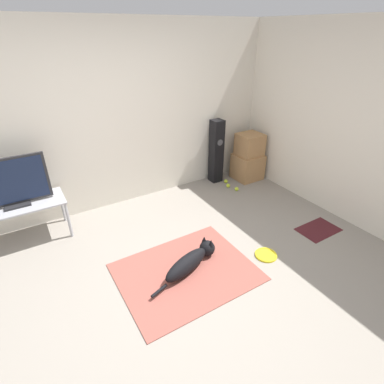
{
  "coord_description": "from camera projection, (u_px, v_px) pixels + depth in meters",
  "views": [
    {
      "loc": [
        -1.13,
        -1.97,
        2.4
      ],
      "look_at": [
        0.72,
        1.06,
        0.45
      ],
      "focal_mm": 28.0,
      "sensor_mm": 36.0,
      "label": 1
    }
  ],
  "objects": [
    {
      "name": "area_rug",
      "position": [
        186.0,
        272.0,
        3.34
      ],
      "size": [
        1.46,
        1.16,
        0.01
      ],
      "color": "#934C42",
      "rests_on": "ground_plane"
    },
    {
      "name": "cardboard_box_upper",
      "position": [
        250.0,
        145.0,
        5.16
      ],
      "size": [
        0.4,
        0.38,
        0.37
      ],
      "color": "#A87A4C",
      "rests_on": "cardboard_box_lower"
    },
    {
      "name": "ground_plane",
      "position": [
        186.0,
        288.0,
        3.14
      ],
      "size": [
        12.0,
        12.0,
        0.0
      ],
      "primitive_type": "plane",
      "color": "gray"
    },
    {
      "name": "cardboard_box_lower",
      "position": [
        247.0,
        167.0,
        5.35
      ],
      "size": [
        0.46,
        0.43,
        0.44
      ],
      "color": "#A87A4C",
      "rests_on": "ground_plane"
    },
    {
      "name": "wall_right",
      "position": [
        365.0,
        131.0,
        3.72
      ],
      "size": [
        0.06,
        8.0,
        2.55
      ],
      "color": "silver",
      "rests_on": "ground_plane"
    },
    {
      "name": "wall_back",
      "position": [
        107.0,
        121.0,
        4.1
      ],
      "size": [
        8.0,
        0.06,
        2.55
      ],
      "color": "silver",
      "rests_on": "ground_plane"
    },
    {
      "name": "floor_speaker",
      "position": [
        216.0,
        152.0,
        5.1
      ],
      "size": [
        0.19,
        0.2,
        1.09
      ],
      "color": "black",
      "rests_on": "ground_plane"
    },
    {
      "name": "door_mat",
      "position": [
        318.0,
        229.0,
        4.05
      ],
      "size": [
        0.56,
        0.37,
        0.01
      ],
      "color": "#47191E",
      "rests_on": "ground_plane"
    },
    {
      "name": "tennis_ball_loose_on_carpet",
      "position": [
        237.0,
        189.0,
        5.01
      ],
      "size": [
        0.07,
        0.07,
        0.07
      ],
      "color": "#C6E033",
      "rests_on": "ground_plane"
    },
    {
      "name": "frisbee",
      "position": [
        266.0,
        255.0,
        3.58
      ],
      "size": [
        0.26,
        0.26,
        0.03
      ],
      "color": "yellow",
      "rests_on": "ground_plane"
    },
    {
      "name": "tennis_ball_near_speaker",
      "position": [
        226.0,
        181.0,
        5.26
      ],
      "size": [
        0.07,
        0.07,
        0.07
      ],
      "color": "#C6E033",
      "rests_on": "ground_plane"
    },
    {
      "name": "tv_stand",
      "position": [
        19.0,
        209.0,
        3.65
      ],
      "size": [
        1.05,
        0.49,
        0.52
      ],
      "color": "#A8A8AD",
      "rests_on": "ground_plane"
    },
    {
      "name": "tennis_ball_by_boxes",
      "position": [
        228.0,
        186.0,
        5.11
      ],
      "size": [
        0.07,
        0.07,
        0.07
      ],
      "color": "#C6E033",
      "rests_on": "ground_plane"
    },
    {
      "name": "dog",
      "position": [
        191.0,
        260.0,
        3.35
      ],
      "size": [
        0.95,
        0.39,
        0.24
      ],
      "color": "black",
      "rests_on": "area_rug"
    },
    {
      "name": "tv",
      "position": [
        11.0,
        183.0,
        3.48
      ],
      "size": [
        0.82,
        0.2,
        0.61
      ],
      "color": "#232326",
      "rests_on": "tv_stand"
    }
  ]
}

